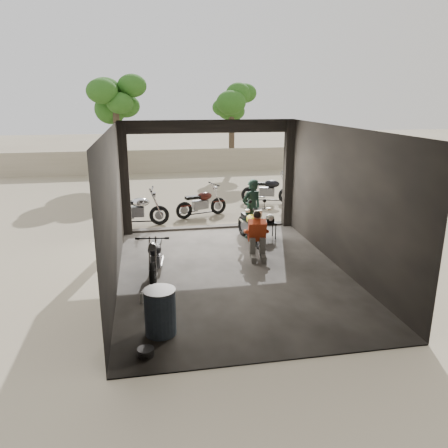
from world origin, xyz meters
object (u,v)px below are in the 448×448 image
object	(u,v)px
main_bike	(251,223)
mechanic	(258,237)
outside_bike_b	(201,201)
sign_post	(324,175)
stool	(269,225)
helmet	(270,218)
rider	(252,209)
outside_bike_c	(268,188)
outside_bike_a	(136,207)
left_bike	(155,254)
oil_drum	(160,313)

from	to	relation	value
main_bike	mechanic	size ratio (longest dim) A/B	1.44
outside_bike_b	sign_post	xyz separation A→B (m)	(3.57, -1.51, 1.01)
stool	sign_post	distance (m)	2.60
main_bike	helmet	world-z (taller)	main_bike
rider	outside_bike_b	bearing A→B (deg)	-87.58
stool	helmet	xyz separation A→B (m)	(0.01, -0.01, 0.19)
outside_bike_c	stool	size ratio (longest dim) A/B	3.58
outside_bike_a	outside_bike_b	bearing A→B (deg)	-67.19
left_bike	outside_bike_a	world-z (taller)	outside_bike_a
left_bike	rider	bearing A→B (deg)	47.04
rider	mechanic	distance (m)	1.69
helmet	rider	bearing A→B (deg)	139.94
left_bike	outside_bike_c	world-z (taller)	outside_bike_c
rider	sign_post	size ratio (longest dim) A/B	0.73
mechanic	sign_post	size ratio (longest dim) A/B	0.49
outside_bike_a	sign_post	distance (m)	5.80
outside_bike_c	stool	xyz separation A→B (m)	(-1.13, -4.06, -0.18)
outside_bike_a	mechanic	distance (m)	4.52
outside_bike_c	oil_drum	xyz separation A→B (m)	(-4.33, -8.69, -0.19)
outside_bike_a	main_bike	bearing A→B (deg)	-121.33
outside_bike_b	helmet	world-z (taller)	outside_bike_b
main_bike	oil_drum	world-z (taller)	main_bike
outside_bike_c	helmet	xyz separation A→B (m)	(-1.12, -4.07, 0.01)
left_bike	outside_bike_c	size ratio (longest dim) A/B	0.89
outside_bike_c	helmet	size ratio (longest dim) A/B	6.74
stool	sign_post	bearing A→B (deg)	29.97
mechanic	rider	bearing A→B (deg)	88.42
oil_drum	rider	bearing A→B (deg)	60.36
stool	sign_post	size ratio (longest dim) A/B	0.21
left_bike	helmet	xyz separation A→B (m)	(3.20, 2.11, 0.08)
left_bike	outside_bike_c	xyz separation A→B (m)	(4.32, 6.17, 0.06)
sign_post	outside_bike_b	bearing A→B (deg)	137.29
left_bike	oil_drum	bearing A→B (deg)	-83.05
outside_bike_a	outside_bike_c	size ratio (longest dim) A/B	0.99
outside_bike_c	mechanic	size ratio (longest dim) A/B	1.55
main_bike	stool	bearing A→B (deg)	13.00
sign_post	left_bike	bearing A→B (deg)	-167.62
oil_drum	main_bike	bearing A→B (deg)	59.36
outside_bike_a	outside_bike_b	distance (m)	2.20
outside_bike_a	outside_bike_c	xyz separation A→B (m)	(4.76, 2.07, 0.01)
outside_bike_b	outside_bike_c	xyz separation A→B (m)	(2.67, 1.38, 0.05)
helmet	sign_post	world-z (taller)	sign_post
rider	mechanic	xyz separation A→B (m)	(-0.25, -1.64, -0.28)
outside_bike_b	stool	world-z (taller)	outside_bike_b
mechanic	outside_bike_c	bearing A→B (deg)	78.70
mechanic	main_bike	bearing A→B (deg)	90.95
outside_bike_b	stool	size ratio (longest dim) A/B	3.28
outside_bike_b	helmet	xyz separation A→B (m)	(1.55, -2.68, 0.06)
main_bike	rider	xyz separation A→B (m)	(0.12, 0.38, 0.30)
left_bike	oil_drum	size ratio (longest dim) A/B	1.93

